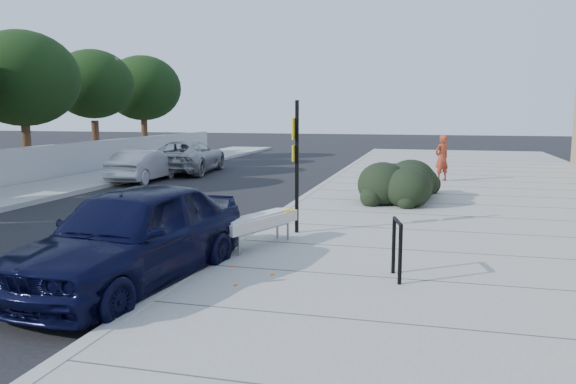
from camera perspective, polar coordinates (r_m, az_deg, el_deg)
name	(u,v)px	position (r m, az deg, el deg)	size (l,w,h in m)	color
ground	(239,247)	(12.06, -5.02, -5.56)	(120.00, 120.00, 0.00)	black
sidewalk_near	(492,214)	(16.38, 20.06, -2.10)	(11.20, 50.00, 0.15)	gray
sidewalk_far	(23,194)	(21.10, -25.30, -0.18)	(3.00, 50.00, 0.15)	gray
curb_near	(294,205)	(16.75, 0.64, -1.34)	(0.22, 50.00, 0.17)	#9E9E99
curb_far	(62,195)	(20.17, -22.02, -0.31)	(0.22, 50.00, 0.17)	#9E9E99
tree_far_d	(22,79)	(25.94, -25.37, 10.36)	(4.60, 4.60, 6.16)	#332114
tree_far_e	(93,84)	(29.97, -19.20, 10.28)	(4.00, 4.00, 5.90)	#332114
tree_far_f	(143,88)	(34.26, -14.53, 10.16)	(4.40, 4.40, 6.07)	#332114
bench	(259,222)	(11.33, -2.94, -3.07)	(1.17, 2.09, 0.63)	gray
bike_rack	(397,243)	(9.31, 11.02, -5.13)	(0.20, 0.66, 0.98)	black
sign_post	(296,159)	(12.48, 0.84, 3.36)	(0.11, 0.34, 2.95)	black
hedge	(404,177)	(17.84, 11.67, 1.54)	(1.85, 3.71, 1.39)	black
sedan_navy	(132,235)	(9.57, -15.55, -4.27)	(2.00, 4.96, 1.69)	black
wagon_silver	(144,165)	(23.80, -14.40, 2.63)	(1.39, 3.99, 1.32)	#AAAAAF
suv_silver	(188,157)	(26.71, -10.11, 3.54)	(2.49, 5.41, 1.50)	#989A9D
pedestrian	(442,158)	(22.78, 15.35, 3.36)	(0.66, 0.43, 1.81)	maroon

